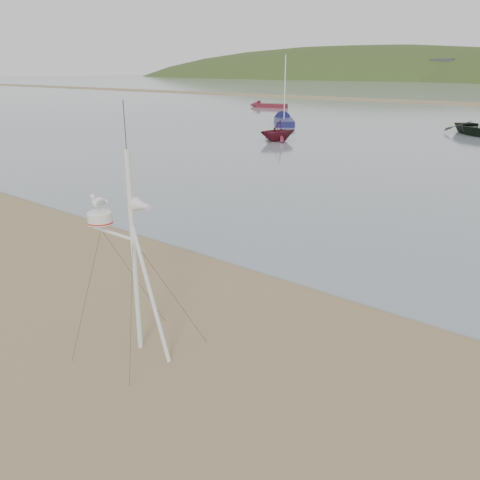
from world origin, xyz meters
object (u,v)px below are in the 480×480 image
Objects in this scene: dinghy_red_far at (264,105)px; mast_rig at (133,294)px; sailboat_blue_near at (283,120)px; boat_red at (278,121)px.

mast_rig is at bearing -54.92° from dinghy_red_far.
dinghy_red_far is 19.18m from sailboat_blue_near.
dinghy_red_far is 0.82× the size of sailboat_blue_near.
mast_rig is 39.12m from sailboat_blue_near.
mast_rig reaches higher than dinghy_red_far.
dinghy_red_far is (-33.36, 47.50, -0.75)m from mast_rig.
sailboat_blue_near is at bearing 121.47° from mast_rig.
mast_rig is at bearing -58.53° from sailboat_blue_near.
boat_red is 0.42× the size of sailboat_blue_near.
sailboat_blue_near is at bearing 146.74° from boat_red.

